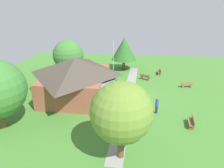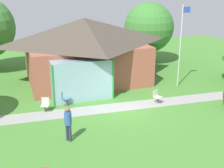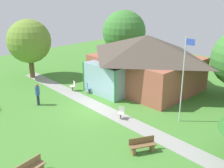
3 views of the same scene
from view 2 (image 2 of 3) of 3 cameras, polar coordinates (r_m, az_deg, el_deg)
ground_plane at (r=17.74m, az=2.44°, el=-5.10°), size 44.00×44.00×0.00m
pavilion at (r=22.79m, az=-5.26°, el=6.75°), size 9.53×8.66×4.78m
footpath at (r=18.21m, az=1.80°, el=-4.41°), size 23.34×2.63×0.03m
flagpole at (r=21.72m, az=13.05°, el=7.70°), size 0.64×0.08×5.82m
patio_chair_lawn_spare at (r=18.82m, az=8.64°, el=-2.52°), size 0.60×0.60×0.86m
patio_chair_porch_left at (r=18.63m, az=-8.83°, el=-2.75°), size 0.61×0.61×0.86m
patio_chair_west at (r=17.82m, az=-12.68°, el=-4.01°), size 0.56×0.56×0.86m
visitor_strolling_lawn at (r=14.19m, az=-8.42°, el=-7.07°), size 0.34×0.34×1.74m
tree_behind_pavilion_right at (r=28.10m, az=7.06°, el=10.67°), size 4.57×4.57×5.64m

